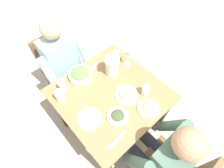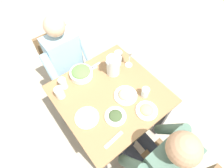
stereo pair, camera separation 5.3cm
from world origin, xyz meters
TOP-DOWN VIEW (x-y plane):
  - ground_plane at (0.00, 0.00)m, footprint 8.00×8.00m
  - dining_table at (0.00, 0.00)m, footprint 0.86×0.86m
  - chair_far at (-0.08, 0.79)m, footprint 0.40×0.40m
  - diner_near at (-0.03, -0.58)m, footprint 0.48×0.53m
  - diner_far at (-0.08, 0.58)m, footprint 0.48×0.53m
  - water_pitcher at (0.16, 0.16)m, footprint 0.16×0.12m
  - salad_bowl at (-0.09, 0.31)m, footprint 0.21×0.21m
  - plate_dolmas at (-0.10, -0.20)m, footprint 0.17×0.17m
  - plate_fries at (0.13, -0.31)m, footprint 0.18×0.18m
  - plate_yoghurt at (-0.28, -0.07)m, footprint 0.19×0.19m
  - plate_beans at (0.09, -0.10)m, footprint 0.20×0.20m
  - water_glass_near_left at (0.22, -0.20)m, footprint 0.06×0.06m
  - water_glass_far_left at (-0.34, 0.23)m, footprint 0.08×0.08m
  - water_glass_by_pitcher at (-0.27, 0.30)m, footprint 0.06×0.06m
  - water_glass_far_right at (0.30, 0.26)m, footprint 0.08×0.08m
  - wine_glass at (0.34, 0.14)m, footprint 0.08×0.08m
  - fork_near at (-0.22, -0.33)m, footprint 0.17×0.04m
  - knife_near at (0.04, 0.33)m, footprint 0.19×0.03m
  - fork_far at (-0.00, 0.32)m, footprint 0.17×0.05m

SIDE VIEW (x-z plane):
  - ground_plane at x=0.00m, z-range 0.00..0.00m
  - chair_far at x=-0.08m, z-range 0.06..0.94m
  - dining_table at x=0.00m, z-range 0.24..1.00m
  - diner_near at x=-0.03m, z-range 0.06..1.23m
  - diner_far at x=-0.08m, z-range 0.06..1.23m
  - fork_near at x=-0.22m, z-range 0.75..0.76m
  - knife_near at x=0.04m, z-range 0.75..0.76m
  - fork_far at x=0.00m, z-range 0.75..0.76m
  - plate_dolmas at x=-0.10m, z-range 0.75..0.79m
  - plate_fries at x=0.13m, z-range 0.75..0.79m
  - plate_beans at x=0.09m, z-range 0.75..0.80m
  - plate_yoghurt at x=-0.28m, z-range 0.74..0.80m
  - salad_bowl at x=-0.09m, z-range 0.75..0.84m
  - water_glass_near_left at x=0.22m, z-range 0.75..0.85m
  - water_glass_far_right at x=0.30m, z-range 0.75..0.85m
  - water_glass_far_left at x=-0.34m, z-range 0.75..0.86m
  - water_glass_by_pitcher at x=-0.27m, z-range 0.75..0.86m
  - water_pitcher at x=0.16m, z-range 0.76..0.95m
  - wine_glass at x=0.34m, z-range 0.80..0.99m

